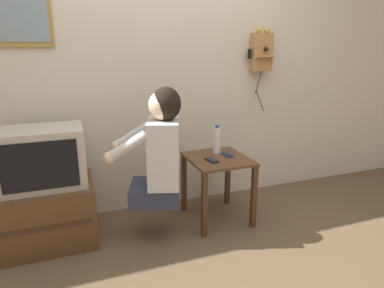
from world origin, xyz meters
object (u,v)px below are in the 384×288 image
object	(u,v)px
framed_picture	(21,12)
cell_phone_spare	(227,155)
television	(41,158)
cell_phone_held	(212,160)
water_bottle	(217,140)
wall_phone_antique	(261,51)
person	(160,149)

from	to	relation	value
framed_picture	cell_phone_spare	xyz separation A→B (m)	(1.45, -0.40, -1.10)
television	cell_phone_held	world-z (taller)	television
television	cell_phone_spare	distance (m)	1.42
water_bottle	cell_phone_held	bearing A→B (deg)	-124.64
television	cell_phone_spare	size ratio (longest dim) A/B	4.66
wall_phone_antique	water_bottle	size ratio (longest dim) A/B	3.12
cell_phone_held	television	bearing A→B (deg)	163.98
wall_phone_antique	water_bottle	distance (m)	0.94
wall_phone_antique	framed_picture	distance (m)	1.97
framed_picture	cell_phone_held	xyz separation A→B (m)	(1.27, -0.49, -1.10)
wall_phone_antique	water_bottle	bearing A→B (deg)	-153.97
cell_phone_held	wall_phone_antique	bearing A→B (deg)	25.72
cell_phone_spare	television	bearing A→B (deg)	174.77
framed_picture	cell_phone_held	size ratio (longest dim) A/B	3.60
television	water_bottle	bearing A→B (deg)	0.28
framed_picture	cell_phone_held	world-z (taller)	framed_picture
person	television	distance (m)	0.83
person	cell_phone_held	xyz separation A→B (m)	(0.43, 0.04, -0.15)
framed_picture	cell_phone_spare	size ratio (longest dim) A/B	3.75
framed_picture	water_bottle	xyz separation A→B (m)	(1.40, -0.31, -0.99)
wall_phone_antique	cell_phone_spare	bearing A→B (deg)	-144.08
television	framed_picture	xyz separation A→B (m)	(-0.04, 0.32, 0.99)
framed_picture	water_bottle	world-z (taller)	framed_picture
television	framed_picture	bearing A→B (deg)	96.27
framed_picture	cell_phone_spare	bearing A→B (deg)	-15.51
wall_phone_antique	person	bearing A→B (deg)	-156.08
framed_picture	water_bottle	bearing A→B (deg)	-12.58
person	television	bearing A→B (deg)	93.66
person	water_bottle	size ratio (longest dim) A/B	3.57
television	water_bottle	distance (m)	1.36
water_bottle	person	bearing A→B (deg)	-158.23
cell_phone_spare	water_bottle	bearing A→B (deg)	118.58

